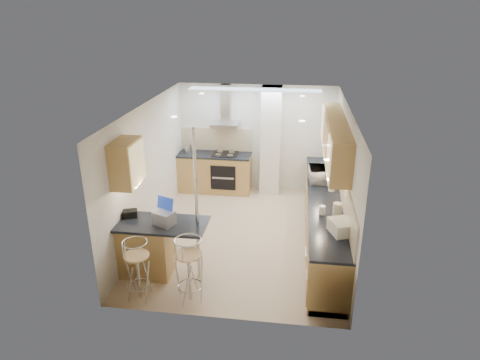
# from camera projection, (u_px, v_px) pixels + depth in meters

# --- Properties ---
(ground) EXTENTS (4.80, 4.80, 0.00)m
(ground) POSITION_uv_depth(u_px,v_px,m) (243.00, 235.00, 8.27)
(ground) COLOR #CDAB89
(ground) RESTS_ON ground
(room_shell) EXTENTS (3.64, 4.84, 2.51)m
(room_shell) POSITION_uv_depth(u_px,v_px,m) (263.00, 154.00, 7.99)
(room_shell) COLOR silver
(room_shell) RESTS_ON ground
(right_counter) EXTENTS (0.63, 4.40, 0.92)m
(right_counter) POSITION_uv_depth(u_px,v_px,m) (323.00, 219.00, 7.90)
(right_counter) COLOR #AC8245
(right_counter) RESTS_ON ground
(back_counter) EXTENTS (1.70, 0.63, 0.92)m
(back_counter) POSITION_uv_depth(u_px,v_px,m) (215.00, 172.00, 10.14)
(back_counter) COLOR #AC8245
(back_counter) RESTS_ON ground
(peninsula) EXTENTS (1.47, 0.72, 0.94)m
(peninsula) POSITION_uv_depth(u_px,v_px,m) (163.00, 248.00, 6.90)
(peninsula) COLOR #AC8245
(peninsula) RESTS_ON ground
(microwave) EXTENTS (0.40, 0.55, 0.29)m
(microwave) POSITION_uv_depth(u_px,v_px,m) (318.00, 175.00, 8.33)
(microwave) COLOR white
(microwave) RESTS_ON right_counter
(laptop) EXTENTS (0.38, 0.33, 0.21)m
(laptop) POSITION_uv_depth(u_px,v_px,m) (164.00, 218.00, 6.64)
(laptop) COLOR #AAAEB3
(laptop) RESTS_ON peninsula
(bag) EXTENTS (0.26, 0.22, 0.12)m
(bag) POSITION_uv_depth(u_px,v_px,m) (130.00, 214.00, 6.89)
(bag) COLOR black
(bag) RESTS_ON peninsula
(bar_stool_near) EXTENTS (0.52, 0.52, 0.97)m
(bar_stool_near) POSITION_uv_depth(u_px,v_px,m) (138.00, 270.00, 6.32)
(bar_stool_near) COLOR #D8B574
(bar_stool_near) RESTS_ON ground
(bar_stool_end) EXTENTS (0.60, 0.60, 1.03)m
(bar_stool_end) POSITION_uv_depth(u_px,v_px,m) (189.00, 270.00, 6.26)
(bar_stool_end) COLOR #D8B574
(bar_stool_end) RESTS_ON ground
(jar_a) EXTENTS (0.15, 0.15, 0.16)m
(jar_a) POSITION_uv_depth(u_px,v_px,m) (332.00, 187.00, 7.92)
(jar_a) COLOR white
(jar_a) RESTS_ON right_counter
(jar_b) EXTENTS (0.13, 0.13, 0.17)m
(jar_b) POSITION_uv_depth(u_px,v_px,m) (324.00, 167.00, 8.88)
(jar_b) COLOR white
(jar_b) RESTS_ON right_counter
(jar_c) EXTENTS (0.18, 0.18, 0.22)m
(jar_c) POSITION_uv_depth(u_px,v_px,m) (337.00, 209.00, 6.97)
(jar_c) COLOR beige
(jar_c) RESTS_ON right_counter
(jar_d) EXTENTS (0.12, 0.12, 0.15)m
(jar_d) POSITION_uv_depth(u_px,v_px,m) (322.00, 210.00, 7.02)
(jar_d) COLOR white
(jar_d) RESTS_ON right_counter
(bread_bin) EXTENTS (0.42, 0.47, 0.20)m
(bread_bin) POSITION_uv_depth(u_px,v_px,m) (341.00, 227.00, 6.43)
(bread_bin) COLOR white
(bread_bin) RESTS_ON right_counter
(kettle) EXTENTS (0.16, 0.16, 0.21)m
(kettle) POSITION_uv_depth(u_px,v_px,m) (188.00, 149.00, 10.00)
(kettle) COLOR #AEB0B3
(kettle) RESTS_ON back_counter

